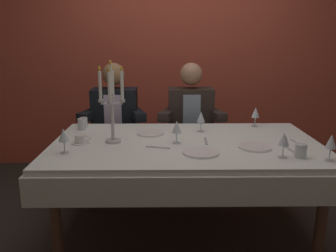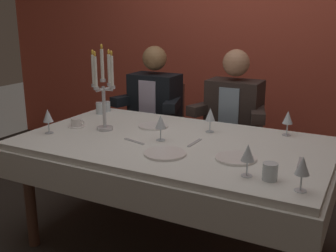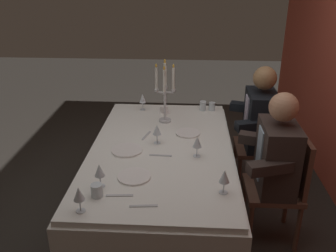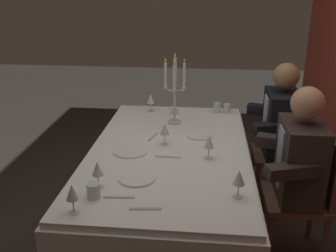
{
  "view_description": "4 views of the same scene",
  "coord_description": "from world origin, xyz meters",
  "px_view_note": "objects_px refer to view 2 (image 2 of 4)",
  "views": [
    {
      "loc": [
        -0.16,
        -2.4,
        1.46
      ],
      "look_at": [
        -0.13,
        0.0,
        0.86
      ],
      "focal_mm": 37.34,
      "sensor_mm": 36.0,
      "label": 1
    },
    {
      "loc": [
        1.1,
        -2.16,
        1.51
      ],
      "look_at": [
        -0.05,
        0.02,
        0.82
      ],
      "focal_mm": 43.43,
      "sensor_mm": 36.0,
      "label": 2
    },
    {
      "loc": [
        2.56,
        0.21,
        2.05
      ],
      "look_at": [
        -0.09,
        0.05,
        0.88
      ],
      "focal_mm": 39.09,
      "sensor_mm": 36.0,
      "label": 3
    },
    {
      "loc": [
        2.49,
        0.24,
        1.86
      ],
      "look_at": [
        -0.03,
        -0.01,
        0.9
      ],
      "focal_mm": 41.41,
      "sensor_mm": 36.0,
      "label": 4
    }
  ],
  "objects_px": {
    "dining_table": "(173,158)",
    "wine_glass_3": "(288,118)",
    "seated_diner_0": "(155,104)",
    "wine_glass_0": "(210,115)",
    "water_tumbler_1": "(107,106)",
    "wine_glass_1": "(161,123)",
    "wine_glass_5": "(303,167)",
    "wine_glass_4": "(248,153)",
    "candelabra": "(103,90)",
    "water_tumbler_2": "(100,108)",
    "wine_glass_2": "(48,116)",
    "seated_diner_1": "(234,113)",
    "water_tumbler_0": "(270,172)",
    "dinner_plate_1": "(165,153)",
    "dinner_plate_0": "(236,158)",
    "dinner_plate_2": "(153,126)",
    "coffee_cup_0": "(77,123)"
  },
  "relations": [
    {
      "from": "wine_glass_5",
      "to": "dining_table",
      "type": "bearing_deg",
      "value": 154.39
    },
    {
      "from": "dinner_plate_1",
      "to": "wine_glass_3",
      "type": "relative_size",
      "value": 1.46
    },
    {
      "from": "wine_glass_4",
      "to": "water_tumbler_0",
      "type": "bearing_deg",
      "value": 2.04
    },
    {
      "from": "candelabra",
      "to": "wine_glass_1",
      "type": "bearing_deg",
      "value": -4.17
    },
    {
      "from": "dining_table",
      "to": "dinner_plate_0",
      "type": "xyz_separation_m",
      "value": [
        0.46,
        -0.15,
        0.13
      ]
    },
    {
      "from": "wine_glass_4",
      "to": "water_tumbler_0",
      "type": "xyz_separation_m",
      "value": [
        0.11,
        0.0,
        -0.07
      ]
    },
    {
      "from": "coffee_cup_0",
      "to": "wine_glass_1",
      "type": "bearing_deg",
      "value": -0.63
    },
    {
      "from": "wine_glass_2",
      "to": "wine_glass_4",
      "type": "bearing_deg",
      "value": -4.34
    },
    {
      "from": "candelabra",
      "to": "dinner_plate_0",
      "type": "xyz_separation_m",
      "value": [
        0.98,
        -0.14,
        -0.27
      ]
    },
    {
      "from": "wine_glass_2",
      "to": "wine_glass_0",
      "type": "bearing_deg",
      "value": 29.21
    },
    {
      "from": "wine_glass_3",
      "to": "dinner_plate_0",
      "type": "bearing_deg",
      "value": -104.2
    },
    {
      "from": "seated_diner_1",
      "to": "wine_glass_2",
      "type": "bearing_deg",
      "value": -128.47
    },
    {
      "from": "wine_glass_3",
      "to": "wine_glass_4",
      "type": "xyz_separation_m",
      "value": [
        -0.03,
        -0.79,
        0.0
      ]
    },
    {
      "from": "dinner_plate_0",
      "to": "wine_glass_5",
      "type": "xyz_separation_m",
      "value": [
        0.39,
        -0.26,
        0.11
      ]
    },
    {
      "from": "dining_table",
      "to": "wine_glass_2",
      "type": "distance_m",
      "value": 0.87
    },
    {
      "from": "wine_glass_4",
      "to": "seated_diner_0",
      "type": "relative_size",
      "value": 0.13
    },
    {
      "from": "seated_diner_1",
      "to": "dinner_plate_2",
      "type": "bearing_deg",
      "value": -118.03
    },
    {
      "from": "seated_diner_1",
      "to": "water_tumbler_2",
      "type": "bearing_deg",
      "value": -149.74
    },
    {
      "from": "dinner_plate_1",
      "to": "water_tumbler_0",
      "type": "xyz_separation_m",
      "value": [
        0.61,
        -0.09,
        0.04
      ]
    },
    {
      "from": "wine_glass_5",
      "to": "wine_glass_1",
      "type": "bearing_deg",
      "value": 158.08
    },
    {
      "from": "seated_diner_0",
      "to": "wine_glass_0",
      "type": "bearing_deg",
      "value": -38.67
    },
    {
      "from": "dinner_plate_0",
      "to": "water_tumbler_1",
      "type": "bearing_deg",
      "value": 155.46
    },
    {
      "from": "dining_table",
      "to": "wine_glass_0",
      "type": "bearing_deg",
      "value": 63.93
    },
    {
      "from": "water_tumbler_2",
      "to": "seated_diner_0",
      "type": "xyz_separation_m",
      "value": [
        0.2,
        0.54,
        -0.05
      ]
    },
    {
      "from": "wine_glass_3",
      "to": "wine_glass_5",
      "type": "height_order",
      "value": "same"
    },
    {
      "from": "water_tumbler_0",
      "to": "water_tumbler_1",
      "type": "bearing_deg",
      "value": 152.7
    },
    {
      "from": "wine_glass_4",
      "to": "water_tumbler_1",
      "type": "distance_m",
      "value": 1.61
    },
    {
      "from": "dinner_plate_1",
      "to": "wine_glass_0",
      "type": "relative_size",
      "value": 1.46
    },
    {
      "from": "dining_table",
      "to": "wine_glass_3",
      "type": "xyz_separation_m",
      "value": [
        0.61,
        0.44,
        0.24
      ]
    },
    {
      "from": "wine_glass_5",
      "to": "water_tumbler_2",
      "type": "relative_size",
      "value": 1.78
    },
    {
      "from": "dinner_plate_2",
      "to": "wine_glass_1",
      "type": "relative_size",
      "value": 1.26
    },
    {
      "from": "dining_table",
      "to": "wine_glass_3",
      "type": "distance_m",
      "value": 0.79
    },
    {
      "from": "wine_glass_3",
      "to": "water_tumbler_0",
      "type": "bearing_deg",
      "value": -83.8
    },
    {
      "from": "wine_glass_0",
      "to": "water_tumbler_1",
      "type": "bearing_deg",
      "value": 170.49
    },
    {
      "from": "dinner_plate_1",
      "to": "water_tumbler_1",
      "type": "height_order",
      "value": "water_tumbler_1"
    },
    {
      "from": "wine_glass_3",
      "to": "water_tumbler_1",
      "type": "height_order",
      "value": "wine_glass_3"
    },
    {
      "from": "wine_glass_0",
      "to": "wine_glass_4",
      "type": "distance_m",
      "value": 0.77
    },
    {
      "from": "wine_glass_4",
      "to": "dining_table",
      "type": "bearing_deg",
      "value": 149.04
    },
    {
      "from": "wine_glass_3",
      "to": "wine_glass_4",
      "type": "distance_m",
      "value": 0.79
    },
    {
      "from": "dining_table",
      "to": "dinner_plate_1",
      "type": "relative_size",
      "value": 8.08
    },
    {
      "from": "dining_table",
      "to": "dinner_plate_1",
      "type": "height_order",
      "value": "dinner_plate_1"
    },
    {
      "from": "candelabra",
      "to": "seated_diner_0",
      "type": "relative_size",
      "value": 0.47
    },
    {
      "from": "dinner_plate_0",
      "to": "wine_glass_3",
      "type": "bearing_deg",
      "value": 75.8
    },
    {
      "from": "wine_glass_1",
      "to": "water_tumbler_1",
      "type": "distance_m",
      "value": 0.9
    },
    {
      "from": "water_tumbler_2",
      "to": "dinner_plate_0",
      "type": "bearing_deg",
      "value": -21.16
    },
    {
      "from": "wine_glass_1",
      "to": "wine_glass_5",
      "type": "bearing_deg",
      "value": -21.92
    },
    {
      "from": "candelabra",
      "to": "water_tumbler_2",
      "type": "relative_size",
      "value": 6.26
    },
    {
      "from": "wine_glass_2",
      "to": "water_tumbler_2",
      "type": "bearing_deg",
      "value": 92.36
    },
    {
      "from": "dinner_plate_1",
      "to": "seated_diner_0",
      "type": "xyz_separation_m",
      "value": [
        -0.71,
        1.15,
        -0.01
      ]
    },
    {
      "from": "wine_glass_0",
      "to": "wine_glass_4",
      "type": "bearing_deg",
      "value": -54.54
    }
  ]
}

